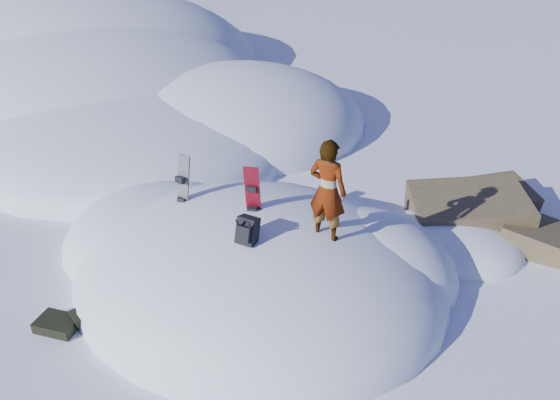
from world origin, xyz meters
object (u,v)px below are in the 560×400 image
(snowboard_red, at_px, (253,201))
(backpack, at_px, (247,231))
(snowboard_dark, at_px, (182,192))
(person, at_px, (328,191))

(snowboard_red, relative_size, backpack, 2.66)
(snowboard_red, height_order, snowboard_dark, snowboard_red)
(snowboard_dark, xyz_separation_m, backpack, (1.75, -1.10, 0.15))
(snowboard_dark, distance_m, person, 3.00)
(snowboard_red, height_order, backpack, snowboard_red)
(snowboard_red, distance_m, person, 1.50)
(snowboard_red, bearing_deg, snowboard_dark, 165.99)
(snowboard_red, xyz_separation_m, person, (1.38, -0.23, 0.54))
(backpack, relative_size, person, 0.30)
(snowboard_red, distance_m, snowboard_dark, 1.52)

